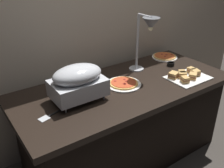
{
  "coord_description": "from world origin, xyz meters",
  "views": [
    {
      "loc": [
        -1.2,
        -1.53,
        1.75
      ],
      "look_at": [
        -0.14,
        0.0,
        0.81
      ],
      "focal_mm": 41.42,
      "sensor_mm": 36.0,
      "label": 1
    }
  ],
  "objects_px": {
    "sauce_cup_near": "(171,64)",
    "chafing_dish": "(78,81)",
    "pizza_plate_center": "(124,84)",
    "heat_lamp": "(148,30)",
    "pizza_plate_front": "(165,57)",
    "serving_spatula": "(49,116)",
    "sandwich_platter": "(187,76)"
  },
  "relations": [
    {
      "from": "sandwich_platter",
      "to": "serving_spatula",
      "type": "height_order",
      "value": "sandwich_platter"
    },
    {
      "from": "pizza_plate_front",
      "to": "pizza_plate_center",
      "type": "height_order",
      "value": "same"
    },
    {
      "from": "chafing_dish",
      "to": "sauce_cup_near",
      "type": "distance_m",
      "value": 1.08
    },
    {
      "from": "pizza_plate_center",
      "to": "sauce_cup_near",
      "type": "bearing_deg",
      "value": 6.28
    },
    {
      "from": "heat_lamp",
      "to": "serving_spatula",
      "type": "bearing_deg",
      "value": -171.15
    },
    {
      "from": "chafing_dish",
      "to": "heat_lamp",
      "type": "relative_size",
      "value": 0.75
    },
    {
      "from": "heat_lamp",
      "to": "pizza_plate_center",
      "type": "distance_m",
      "value": 0.51
    },
    {
      "from": "pizza_plate_center",
      "to": "sandwich_platter",
      "type": "height_order",
      "value": "sandwich_platter"
    },
    {
      "from": "chafing_dish",
      "to": "heat_lamp",
      "type": "distance_m",
      "value": 0.78
    },
    {
      "from": "serving_spatula",
      "to": "heat_lamp",
      "type": "bearing_deg",
      "value": 8.85
    },
    {
      "from": "heat_lamp",
      "to": "sauce_cup_near",
      "type": "relative_size",
      "value": 7.52
    },
    {
      "from": "pizza_plate_front",
      "to": "serving_spatula",
      "type": "xyz_separation_m",
      "value": [
        -1.45,
        -0.35,
        -0.01
      ]
    },
    {
      "from": "heat_lamp",
      "to": "pizza_plate_center",
      "type": "relative_size",
      "value": 1.79
    },
    {
      "from": "pizza_plate_center",
      "to": "heat_lamp",
      "type": "bearing_deg",
      "value": 12.63
    },
    {
      "from": "chafing_dish",
      "to": "heat_lamp",
      "type": "xyz_separation_m",
      "value": [
        0.73,
        0.07,
        0.26
      ]
    },
    {
      "from": "chafing_dish",
      "to": "pizza_plate_center",
      "type": "bearing_deg",
      "value": 0.48
    },
    {
      "from": "serving_spatula",
      "to": "chafing_dish",
      "type": "bearing_deg",
      "value": 17.17
    },
    {
      "from": "sandwich_platter",
      "to": "sauce_cup_near",
      "type": "relative_size",
      "value": 5.14
    },
    {
      "from": "chafing_dish",
      "to": "sauce_cup_near",
      "type": "height_order",
      "value": "chafing_dish"
    },
    {
      "from": "chafing_dish",
      "to": "serving_spatula",
      "type": "bearing_deg",
      "value": -162.83
    },
    {
      "from": "sauce_cup_near",
      "to": "chafing_dish",
      "type": "bearing_deg",
      "value": -176.04
    },
    {
      "from": "pizza_plate_center",
      "to": "sandwich_platter",
      "type": "distance_m",
      "value": 0.58
    },
    {
      "from": "chafing_dish",
      "to": "pizza_plate_center",
      "type": "relative_size",
      "value": 1.34
    },
    {
      "from": "chafing_dish",
      "to": "heat_lamp",
      "type": "height_order",
      "value": "heat_lamp"
    },
    {
      "from": "pizza_plate_center",
      "to": "pizza_plate_front",
      "type": "bearing_deg",
      "value": 19.38
    },
    {
      "from": "heat_lamp",
      "to": "pizza_plate_front",
      "type": "xyz_separation_m",
      "value": [
        0.45,
        0.2,
        -0.4
      ]
    },
    {
      "from": "heat_lamp",
      "to": "serving_spatula",
      "type": "height_order",
      "value": "heat_lamp"
    },
    {
      "from": "heat_lamp",
      "to": "sauce_cup_near",
      "type": "distance_m",
      "value": 0.52
    },
    {
      "from": "pizza_plate_front",
      "to": "serving_spatula",
      "type": "height_order",
      "value": "pizza_plate_front"
    },
    {
      "from": "pizza_plate_center",
      "to": "chafing_dish",
      "type": "bearing_deg",
      "value": -179.52
    },
    {
      "from": "pizza_plate_front",
      "to": "sandwich_platter",
      "type": "height_order",
      "value": "sandwich_platter"
    },
    {
      "from": "sauce_cup_near",
      "to": "serving_spatula",
      "type": "distance_m",
      "value": 1.35
    }
  ]
}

